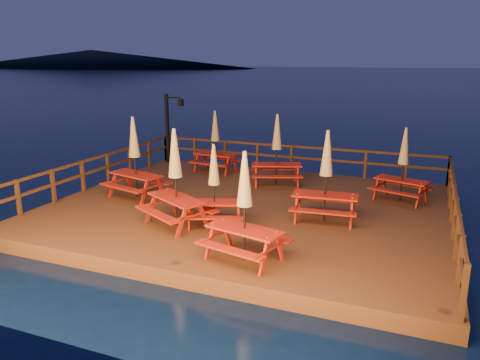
{
  "coord_description": "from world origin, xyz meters",
  "views": [
    {
      "loc": [
        4.99,
        -13.1,
        4.89
      ],
      "look_at": [
        -0.54,
        0.6,
        1.03
      ],
      "focal_mm": 35.0,
      "sensor_mm": 36.0,
      "label": 1
    }
  ],
  "objects_px": {
    "lamp_post": "(170,122)",
    "picnic_table_0": "(277,149)",
    "picnic_table_1": "(326,175)",
    "picnic_table_2": "(215,140)"
  },
  "relations": [
    {
      "from": "picnic_table_1",
      "to": "picnic_table_2",
      "type": "distance_m",
      "value": 6.85
    },
    {
      "from": "picnic_table_0",
      "to": "picnic_table_1",
      "type": "height_order",
      "value": "picnic_table_1"
    },
    {
      "from": "lamp_post",
      "to": "picnic_table_0",
      "type": "xyz_separation_m",
      "value": [
        5.43,
        -1.84,
        -0.46
      ]
    },
    {
      "from": "picnic_table_1",
      "to": "picnic_table_2",
      "type": "height_order",
      "value": "picnic_table_1"
    },
    {
      "from": "lamp_post",
      "to": "picnic_table_1",
      "type": "distance_m",
      "value": 9.4
    },
    {
      "from": "picnic_table_0",
      "to": "picnic_table_2",
      "type": "bearing_deg",
      "value": 140.28
    },
    {
      "from": "lamp_post",
      "to": "picnic_table_2",
      "type": "height_order",
      "value": "lamp_post"
    },
    {
      "from": "lamp_post",
      "to": "picnic_table_2",
      "type": "relative_size",
      "value": 1.21
    },
    {
      "from": "lamp_post",
      "to": "picnic_table_0",
      "type": "relative_size",
      "value": 1.17
    },
    {
      "from": "picnic_table_0",
      "to": "picnic_table_2",
      "type": "relative_size",
      "value": 1.04
    }
  ]
}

